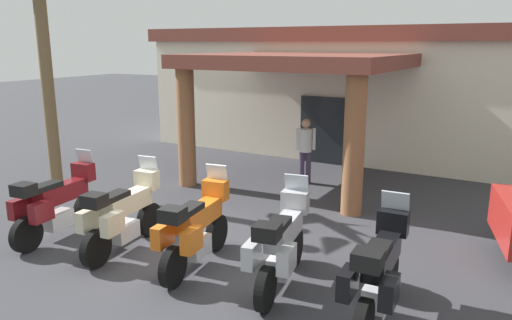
# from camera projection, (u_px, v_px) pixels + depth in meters

# --- Properties ---
(ground_plane) EXTENTS (80.00, 80.00, 0.00)m
(ground_plane) POSITION_uv_depth(u_px,v_px,m) (185.00, 249.00, 9.08)
(ground_plane) COLOR #38383D
(motel_building) EXTENTS (14.43, 11.82, 4.21)m
(motel_building) POSITION_uv_depth(u_px,v_px,m) (362.00, 88.00, 17.80)
(motel_building) COLOR silver
(motel_building) RESTS_ON ground_plane
(motorcycle_maroon) EXTENTS (0.73, 2.21, 1.61)m
(motorcycle_maroon) POSITION_uv_depth(u_px,v_px,m) (56.00, 204.00, 9.46)
(motorcycle_maroon) COLOR black
(motorcycle_maroon) RESTS_ON ground_plane
(motorcycle_cream) EXTENTS (0.74, 2.21, 1.61)m
(motorcycle_cream) POSITION_uv_depth(u_px,v_px,m) (123.00, 214.00, 8.87)
(motorcycle_cream) COLOR black
(motorcycle_cream) RESTS_ON ground_plane
(motorcycle_orange) EXTENTS (0.76, 2.21, 1.61)m
(motorcycle_orange) POSITION_uv_depth(u_px,v_px,m) (195.00, 228.00, 8.20)
(motorcycle_orange) COLOR black
(motorcycle_orange) RESTS_ON ground_plane
(motorcycle_silver) EXTENTS (0.81, 2.21, 1.61)m
(motorcycle_silver) POSITION_uv_depth(u_px,v_px,m) (281.00, 245.00, 7.52)
(motorcycle_silver) COLOR black
(motorcycle_silver) RESTS_ON ground_plane
(motorcycle_black) EXTENTS (0.71, 2.21, 1.61)m
(motorcycle_black) POSITION_uv_depth(u_px,v_px,m) (379.00, 272.00, 6.62)
(motorcycle_black) COLOR black
(motorcycle_black) RESTS_ON ground_plane
(pedestrian) EXTENTS (0.46, 0.32, 1.76)m
(pedestrian) POSITION_uv_depth(u_px,v_px,m) (306.00, 146.00, 13.15)
(pedestrian) COLOR #3F334C
(pedestrian) RESTS_ON ground_plane
(palm_tree_roadside) EXTENTS (2.29, 2.31, 6.05)m
(palm_tree_roadside) POSITION_uv_depth(u_px,v_px,m) (40.00, 0.00, 11.57)
(palm_tree_roadside) COLOR brown
(palm_tree_roadside) RESTS_ON ground_plane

